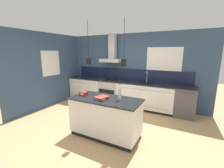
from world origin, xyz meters
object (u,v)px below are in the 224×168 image
Objects in this scene: oven_range at (110,92)px; bottle_on_island at (120,93)px; dishwasher at (185,102)px; red_supply_box at (84,94)px; book_stack at (102,98)px.

bottle_on_island is (1.33, -2.02, 0.61)m from oven_range.
dishwasher is 2.47m from bottle_on_island.
red_supply_box is at bearing -174.88° from bottle_on_island.
dishwasher is 3.09m from red_supply_box.
bottle_on_island reaches higher than dishwasher.
red_supply_box reaches higher than dishwasher.
book_stack is (-1.65, -2.16, 0.49)m from dishwasher.
oven_range is 4.96× the size of red_supply_box.
dishwasher is at bearing 0.09° from oven_range.
book_stack is at bearing -4.84° from red_supply_box.
bottle_on_island reaches higher than book_stack.
red_supply_box is (-0.55, 0.05, 0.01)m from book_stack.
red_supply_box is (-2.20, -2.11, 0.50)m from dishwasher.
book_stack is (0.95, -2.15, 0.49)m from oven_range.
bottle_on_island is 0.42m from book_stack.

